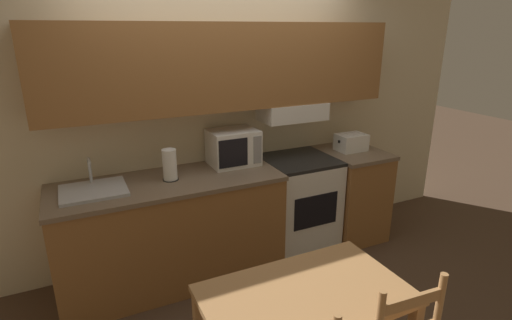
# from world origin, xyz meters

# --- Properties ---
(ground_plane) EXTENTS (16.00, 16.00, 0.00)m
(ground_plane) POSITION_xyz_m (0.00, 0.00, 0.00)
(ground_plane) COLOR #4C3828
(wall_back) EXTENTS (5.40, 0.38, 2.55)m
(wall_back) POSITION_xyz_m (0.01, -0.07, 1.50)
(wall_back) COLOR beige
(wall_back) RESTS_ON ground_plane
(lower_counter_main) EXTENTS (1.81, 0.69, 0.90)m
(lower_counter_main) POSITION_xyz_m (-0.60, -0.33, 0.45)
(lower_counter_main) COLOR #936033
(lower_counter_main) RESTS_ON ground_plane
(lower_counter_right_stub) EXTENTS (0.56, 0.69, 0.90)m
(lower_counter_right_stub) POSITION_xyz_m (1.23, -0.33, 0.45)
(lower_counter_right_stub) COLOR #936033
(lower_counter_right_stub) RESTS_ON ground_plane
(stove_range) EXTENTS (0.64, 0.63, 0.90)m
(stove_range) POSITION_xyz_m (0.62, -0.31, 0.45)
(stove_range) COLOR white
(stove_range) RESTS_ON ground_plane
(microwave) EXTENTS (0.42, 0.33, 0.31)m
(microwave) POSITION_xyz_m (0.02, -0.19, 1.05)
(microwave) COLOR white
(microwave) RESTS_ON lower_counter_main
(toaster) EXTENTS (0.29, 0.21, 0.16)m
(toaster) POSITION_xyz_m (1.22, -0.31, 0.98)
(toaster) COLOR white
(toaster) RESTS_ON lower_counter_right_stub
(sink_basin) EXTENTS (0.47, 0.40, 0.23)m
(sink_basin) POSITION_xyz_m (-1.16, -0.33, 0.92)
(sink_basin) COLOR #B7BABF
(sink_basin) RESTS_ON lower_counter_main
(paper_towel_roll) EXTENTS (0.13, 0.13, 0.25)m
(paper_towel_roll) POSITION_xyz_m (-0.58, -0.33, 1.02)
(paper_towel_roll) COLOR black
(paper_towel_roll) RESTS_ON lower_counter_main
(dining_table) EXTENTS (1.07, 0.65, 0.75)m
(dining_table) POSITION_xyz_m (-0.26, -1.84, 0.63)
(dining_table) COLOR #B27F4C
(dining_table) RESTS_ON ground_plane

